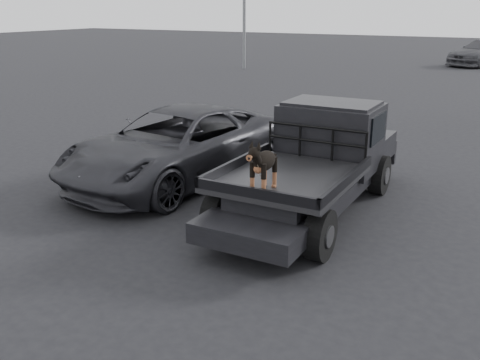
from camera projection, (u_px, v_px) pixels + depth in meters
The scene contains 6 objects.
ground at pixel (256, 241), 8.26m from camera, with size 120.00×120.00×0.00m, color black.
flatbed_ute at pixel (310, 186), 9.31m from camera, with size 2.00×5.40×0.92m, color black, non-canonical shape.
ute_cab at pixel (331, 125), 9.82m from camera, with size 1.72×1.30×0.88m, color black, non-canonical shape.
headache_rack at pixel (316, 143), 9.25m from camera, with size 1.80×0.08×0.55m, color black, non-canonical shape.
dog at pixel (264, 165), 7.62m from camera, with size 0.32×0.60×0.74m, color black, non-canonical shape.
parked_suv at pixel (177, 145), 10.93m from camera, with size 2.44×5.30×1.47m, color #292A2E.
Camera 1 is at (3.41, -6.74, 3.46)m, focal length 40.00 mm.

